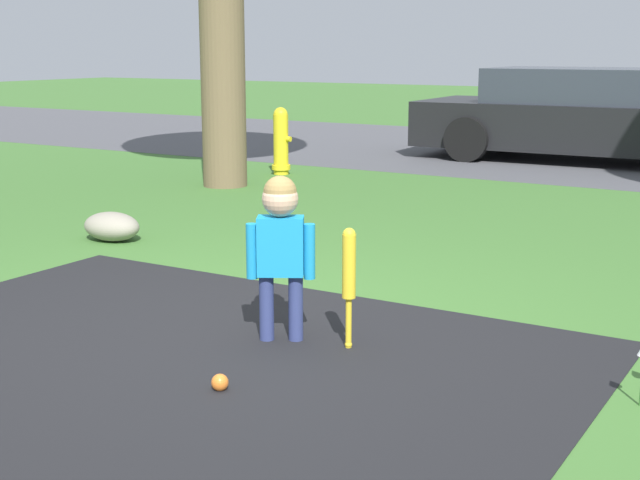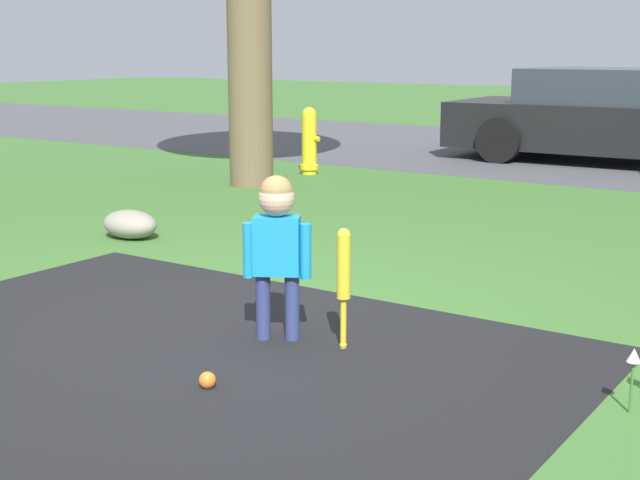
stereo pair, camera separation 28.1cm
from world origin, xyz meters
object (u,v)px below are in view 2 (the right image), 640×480
at_px(sports_ball, 207,380).
at_px(fire_hydrant, 309,142).
at_px(parked_car, 622,118).
at_px(child, 277,235).
at_px(baseball_bat, 344,271).

bearing_deg(sports_ball, fire_hydrant, 121.04).
bearing_deg(parked_car, sports_ball, -86.97).
xyz_separation_m(child, baseball_bat, (0.37, 0.07, -0.16)).
distance_m(baseball_bat, sports_ball, 0.92).
distance_m(baseball_bat, parked_car, 8.54).
bearing_deg(fire_hydrant, child, -56.68).
bearing_deg(sports_ball, baseball_bat, 75.05).
bearing_deg(child, parked_car, 65.08).
distance_m(child, sports_ball, 0.92).
bearing_deg(baseball_bat, sports_ball, -104.95).
bearing_deg(sports_ball, parked_car, 94.89).
xyz_separation_m(child, sports_ball, (0.15, -0.74, -0.53)).
xyz_separation_m(child, parked_car, (-0.64, 8.55, 0.02)).
distance_m(child, baseball_bat, 0.41).
distance_m(child, parked_car, 8.58).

